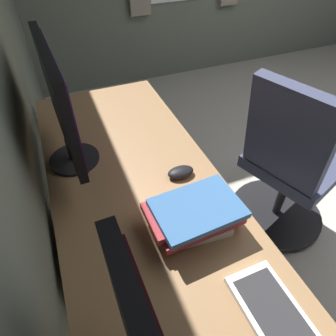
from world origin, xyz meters
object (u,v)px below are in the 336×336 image
(drawer_pedestal, at_px, (146,265))
(book_stack_near, at_px, (195,214))
(monitor_secondary, at_px, (59,103))
(mouse_spare, at_px, (181,172))
(office_chair, at_px, (287,170))

(drawer_pedestal, relative_size, book_stack_near, 2.32)
(book_stack_near, bearing_deg, monitor_secondary, 33.05)
(mouse_spare, bearing_deg, office_chair, -83.63)
(drawer_pedestal, bearing_deg, monitor_secondary, 25.47)
(monitor_secondary, height_order, book_stack_near, monitor_secondary)
(book_stack_near, bearing_deg, office_chair, -67.21)
(office_chair, bearing_deg, mouse_spare, 96.37)
(book_stack_near, height_order, office_chair, office_chair)
(drawer_pedestal, distance_m, monitor_secondary, 0.75)
(drawer_pedestal, bearing_deg, office_chair, -78.37)
(monitor_secondary, xyz_separation_m, office_chair, (-0.17, -1.02, -0.54))
(drawer_pedestal, xyz_separation_m, office_chair, (0.18, -0.86, 0.11))
(mouse_spare, relative_size, book_stack_near, 0.35)
(drawer_pedestal, distance_m, office_chair, 0.88)
(mouse_spare, bearing_deg, drawer_pedestal, 117.60)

